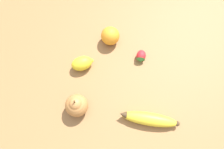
{
  "coord_description": "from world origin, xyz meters",
  "views": [
    {
      "loc": [
        -0.11,
        0.21,
        0.77
      ],
      "look_at": [
        0.07,
        -0.02,
        0.03
      ],
      "focal_mm": 35.0,
      "sensor_mm": 36.0,
      "label": 1
    }
  ],
  "objects": [
    {
      "name": "lemon",
      "position": [
        0.19,
        0.01,
        0.03
      ],
      "size": [
        0.09,
        0.09,
        0.05
      ],
      "rotation": [
        0.0,
        0.0,
        4.13
      ],
      "color": "yellow",
      "rests_on": "ground_plane"
    },
    {
      "name": "strawberry",
      "position": [
        0.03,
        -0.15,
        0.02
      ],
      "size": [
        0.05,
        0.06,
        0.04
      ],
      "rotation": [
        0.0,
        0.0,
        2.08
      ],
      "color": "red",
      "rests_on": "ground_plane"
    },
    {
      "name": "banana",
      "position": [
        -0.13,
        0.03,
        0.02
      ],
      "size": [
        0.19,
        0.13,
        0.04
      ],
      "rotation": [
        0.0,
        0.0,
        0.5
      ],
      "color": "yellow",
      "rests_on": "ground_plane"
    },
    {
      "name": "orange",
      "position": [
        0.17,
        -0.14,
        0.04
      ],
      "size": [
        0.07,
        0.07,
        0.07
      ],
      "color": "orange",
      "rests_on": "ground_plane"
    },
    {
      "name": "ground_plane",
      "position": [
        0.0,
        0.0,
        0.0
      ],
      "size": [
        3.0,
        3.0,
        0.0
      ],
      "primitive_type": "plane",
      "color": "olive"
    },
    {
      "name": "pear",
      "position": [
        0.09,
        0.15,
        0.04
      ],
      "size": [
        0.08,
        0.08,
        0.1
      ],
      "color": "#B2753D",
      "rests_on": "ground_plane"
    }
  ]
}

